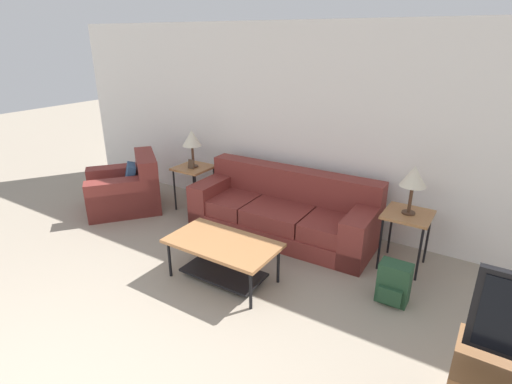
{
  "coord_description": "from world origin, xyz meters",
  "views": [
    {
      "loc": [
        2.17,
        -0.36,
        2.42
      ],
      "look_at": [
        -0.05,
        3.12,
        0.8
      ],
      "focal_mm": 28.0,
      "sensor_mm": 36.0,
      "label": 1
    }
  ],
  "objects_px": {
    "coffee_table": "(223,251)",
    "table_lamp_right": "(414,177)",
    "couch": "(283,212)",
    "table_lamp_left": "(192,139)",
    "side_table_right": "(407,220)",
    "armchair": "(126,190)",
    "side_table_left": "(194,172)",
    "backpack": "(394,284)"
  },
  "relations": [
    {
      "from": "armchair",
      "to": "table_lamp_right",
      "type": "bearing_deg",
      "value": 7.95
    },
    {
      "from": "backpack",
      "to": "armchair",
      "type": "bearing_deg",
      "value": 177.57
    },
    {
      "from": "couch",
      "to": "side_table_left",
      "type": "height_order",
      "value": "couch"
    },
    {
      "from": "side_table_right",
      "to": "side_table_left",
      "type": "bearing_deg",
      "value": 180.0
    },
    {
      "from": "couch",
      "to": "backpack",
      "type": "bearing_deg",
      "value": -23.3
    },
    {
      "from": "coffee_table",
      "to": "side_table_right",
      "type": "distance_m",
      "value": 2.01
    },
    {
      "from": "couch",
      "to": "table_lamp_left",
      "type": "bearing_deg",
      "value": 179.16
    },
    {
      "from": "couch",
      "to": "side_table_left",
      "type": "relative_size",
      "value": 3.69
    },
    {
      "from": "table_lamp_right",
      "to": "coffee_table",
      "type": "bearing_deg",
      "value": -139.88
    },
    {
      "from": "couch",
      "to": "side_table_left",
      "type": "xyz_separation_m",
      "value": [
        -1.5,
        0.02,
        0.27
      ]
    },
    {
      "from": "table_lamp_left",
      "to": "table_lamp_right",
      "type": "height_order",
      "value": "same"
    },
    {
      "from": "couch",
      "to": "table_lamp_right",
      "type": "bearing_deg",
      "value": 0.84
    },
    {
      "from": "coffee_table",
      "to": "backpack",
      "type": "height_order",
      "value": "coffee_table"
    },
    {
      "from": "coffee_table",
      "to": "table_lamp_left",
      "type": "bearing_deg",
      "value": 139.19
    },
    {
      "from": "side_table_right",
      "to": "table_lamp_right",
      "type": "relative_size",
      "value": 1.21
    },
    {
      "from": "side_table_right",
      "to": "table_lamp_left",
      "type": "bearing_deg",
      "value": 180.0
    },
    {
      "from": "couch",
      "to": "backpack",
      "type": "height_order",
      "value": "couch"
    },
    {
      "from": "side_table_right",
      "to": "coffee_table",
      "type": "bearing_deg",
      "value": -139.88
    },
    {
      "from": "coffee_table",
      "to": "table_lamp_left",
      "type": "height_order",
      "value": "table_lamp_left"
    },
    {
      "from": "coffee_table",
      "to": "table_lamp_left",
      "type": "xyz_separation_m",
      "value": [
        -1.49,
        1.28,
        0.72
      ]
    },
    {
      "from": "coffee_table",
      "to": "table_lamp_right",
      "type": "height_order",
      "value": "table_lamp_right"
    },
    {
      "from": "coffee_table",
      "to": "side_table_right",
      "type": "height_order",
      "value": "side_table_right"
    },
    {
      "from": "couch",
      "to": "table_lamp_left",
      "type": "height_order",
      "value": "table_lamp_left"
    },
    {
      "from": "armchair",
      "to": "backpack",
      "type": "bearing_deg",
      "value": -2.43
    },
    {
      "from": "couch",
      "to": "armchair",
      "type": "distance_m",
      "value": 2.42
    },
    {
      "from": "side_table_right",
      "to": "table_lamp_left",
      "type": "height_order",
      "value": "table_lamp_left"
    },
    {
      "from": "couch",
      "to": "armchair",
      "type": "xyz_separation_m",
      "value": [
        -2.37,
        -0.52,
        -0.01
      ]
    },
    {
      "from": "armchair",
      "to": "side_table_left",
      "type": "bearing_deg",
      "value": 32.1
    },
    {
      "from": "couch",
      "to": "table_lamp_right",
      "type": "relative_size",
      "value": 4.47
    },
    {
      "from": "side_table_right",
      "to": "table_lamp_right",
      "type": "height_order",
      "value": "table_lamp_right"
    },
    {
      "from": "table_lamp_right",
      "to": "backpack",
      "type": "distance_m",
      "value": 1.11
    },
    {
      "from": "couch",
      "to": "table_lamp_left",
      "type": "xyz_separation_m",
      "value": [
        -1.5,
        0.02,
        0.76
      ]
    },
    {
      "from": "couch",
      "to": "side_table_right",
      "type": "height_order",
      "value": "couch"
    },
    {
      "from": "armchair",
      "to": "side_table_right",
      "type": "height_order",
      "value": "armchair"
    },
    {
      "from": "armchair",
      "to": "table_lamp_left",
      "type": "distance_m",
      "value": 1.28
    },
    {
      "from": "table_lamp_left",
      "to": "coffee_table",
      "type": "bearing_deg",
      "value": -40.81
    },
    {
      "from": "couch",
      "to": "table_lamp_right",
      "type": "distance_m",
      "value": 1.69
    },
    {
      "from": "armchair",
      "to": "backpack",
      "type": "height_order",
      "value": "armchair"
    },
    {
      "from": "side_table_left",
      "to": "coffee_table",
      "type": "bearing_deg",
      "value": -40.81
    },
    {
      "from": "coffee_table",
      "to": "table_lamp_right",
      "type": "relative_size",
      "value": 2.16
    },
    {
      "from": "table_lamp_right",
      "to": "armchair",
      "type": "bearing_deg",
      "value": -172.05
    },
    {
      "from": "couch",
      "to": "backpack",
      "type": "xyz_separation_m",
      "value": [
        1.6,
        -0.69,
        -0.1
      ]
    }
  ]
}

